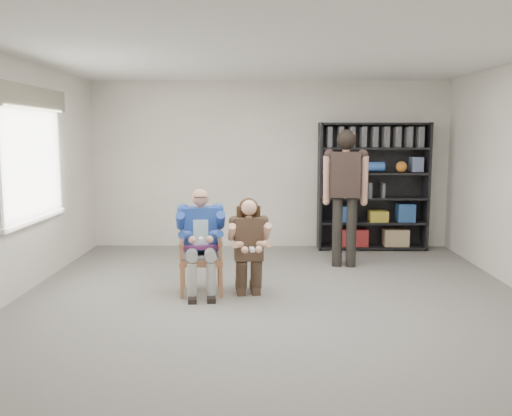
# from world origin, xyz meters

# --- Properties ---
(room_shell) EXTENTS (6.00, 7.00, 2.80)m
(room_shell) POSITION_xyz_m (0.00, 0.00, 1.40)
(room_shell) COLOR white
(room_shell) RESTS_ON ground
(floor) EXTENTS (6.00, 7.00, 0.01)m
(floor) POSITION_xyz_m (0.00, 0.00, 0.00)
(floor) COLOR slate
(floor) RESTS_ON ground
(window_left) EXTENTS (0.16, 2.00, 1.75)m
(window_left) POSITION_xyz_m (-2.95, 1.00, 1.63)
(window_left) COLOR white
(window_left) RESTS_ON room_shell
(armchair) EXTENTS (0.63, 0.61, 0.98)m
(armchair) POSITION_xyz_m (-0.86, 0.69, 0.49)
(armchair) COLOR #945835
(armchair) RESTS_ON floor
(seated_man) EXTENTS (0.64, 0.83, 1.27)m
(seated_man) POSITION_xyz_m (-0.86, 0.69, 0.64)
(seated_man) COLOR #1E4A95
(seated_man) RESTS_ON floor
(kneeling_woman) EXTENTS (0.58, 0.84, 1.17)m
(kneeling_woman) POSITION_xyz_m (-0.28, 0.57, 0.58)
(kneeling_woman) COLOR #3E2C20
(kneeling_woman) RESTS_ON floor
(bookshelf) EXTENTS (1.80, 0.38, 2.10)m
(bookshelf) POSITION_xyz_m (1.70, 3.28, 1.05)
(bookshelf) COLOR black
(bookshelf) RESTS_ON floor
(standing_man) EXTENTS (0.65, 0.42, 1.95)m
(standing_man) POSITION_xyz_m (1.06, 2.05, 0.98)
(standing_man) COLOR #2C201C
(standing_man) RESTS_ON floor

